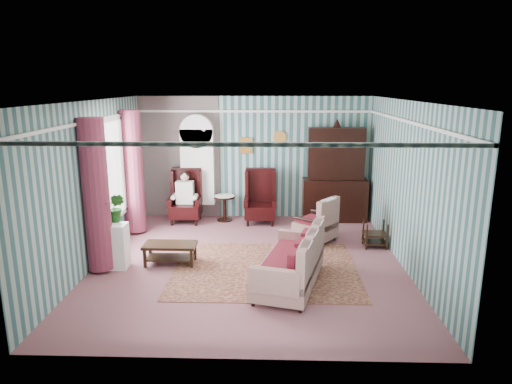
{
  "coord_description": "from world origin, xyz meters",
  "views": [
    {
      "loc": [
        0.38,
        -7.79,
        3.18
      ],
      "look_at": [
        0.11,
        0.6,
        1.18
      ],
      "focal_mm": 32.0,
      "sensor_mm": 36.0,
      "label": 1
    }
  ],
  "objects_px": {
    "seated_woman": "(185,198)",
    "coffee_table": "(170,254)",
    "floral_armchair": "(315,221)",
    "nest_table": "(375,234)",
    "wingback_right": "(260,197)",
    "round_side_table": "(225,208)",
    "wingback_left": "(185,196)",
    "sofa": "(289,255)",
    "plant_stand": "(112,246)",
    "bookcase": "(198,172)",
    "dresser_hutch": "(335,172)"
  },
  "relations": [
    {
      "from": "round_side_table",
      "to": "floral_armchair",
      "type": "relative_size",
      "value": 0.68
    },
    {
      "from": "seated_woman",
      "to": "nest_table",
      "type": "height_order",
      "value": "seated_woman"
    },
    {
      "from": "dresser_hutch",
      "to": "plant_stand",
      "type": "distance_m",
      "value": 5.31
    },
    {
      "from": "wingback_left",
      "to": "sofa",
      "type": "distance_m",
      "value": 4.1
    },
    {
      "from": "round_side_table",
      "to": "sofa",
      "type": "bearing_deg",
      "value": -68.54
    },
    {
      "from": "nest_table",
      "to": "plant_stand",
      "type": "height_order",
      "value": "plant_stand"
    },
    {
      "from": "bookcase",
      "to": "floral_armchair",
      "type": "relative_size",
      "value": 2.54
    },
    {
      "from": "bookcase",
      "to": "floral_armchair",
      "type": "height_order",
      "value": "bookcase"
    },
    {
      "from": "seated_woman",
      "to": "coffee_table",
      "type": "bearing_deg",
      "value": -85.84
    },
    {
      "from": "floral_armchair",
      "to": "coffee_table",
      "type": "relative_size",
      "value": 0.93
    },
    {
      "from": "dresser_hutch",
      "to": "wingback_left",
      "type": "xyz_separation_m",
      "value": [
        -3.5,
        -0.27,
        -0.55
      ]
    },
    {
      "from": "round_side_table",
      "to": "coffee_table",
      "type": "relative_size",
      "value": 0.64
    },
    {
      "from": "coffee_table",
      "to": "round_side_table",
      "type": "bearing_deg",
      "value": 75.18
    },
    {
      "from": "nest_table",
      "to": "sofa",
      "type": "bearing_deg",
      "value": -133.96
    },
    {
      "from": "dresser_hutch",
      "to": "round_side_table",
      "type": "relative_size",
      "value": 3.93
    },
    {
      "from": "wingback_right",
      "to": "round_side_table",
      "type": "height_order",
      "value": "wingback_right"
    },
    {
      "from": "wingback_right",
      "to": "plant_stand",
      "type": "bearing_deg",
      "value": -132.84
    },
    {
      "from": "round_side_table",
      "to": "wingback_right",
      "type": "bearing_deg",
      "value": -10.01
    },
    {
      "from": "round_side_table",
      "to": "wingback_left",
      "type": "bearing_deg",
      "value": -170.54
    },
    {
      "from": "wingback_left",
      "to": "floral_armchair",
      "type": "bearing_deg",
      "value": -23.14
    },
    {
      "from": "wingback_right",
      "to": "floral_armchair",
      "type": "distance_m",
      "value": 1.71
    },
    {
      "from": "wingback_left",
      "to": "plant_stand",
      "type": "bearing_deg",
      "value": -106.22
    },
    {
      "from": "seated_woman",
      "to": "nest_table",
      "type": "bearing_deg",
      "value": -20.85
    },
    {
      "from": "dresser_hutch",
      "to": "round_side_table",
      "type": "height_order",
      "value": "dresser_hutch"
    },
    {
      "from": "dresser_hutch",
      "to": "coffee_table",
      "type": "distance_m",
      "value": 4.46
    },
    {
      "from": "dresser_hutch",
      "to": "nest_table",
      "type": "distance_m",
      "value": 2.11
    },
    {
      "from": "seated_woman",
      "to": "sofa",
      "type": "bearing_deg",
      "value": -55.96
    },
    {
      "from": "wingback_right",
      "to": "sofa",
      "type": "relative_size",
      "value": 0.66
    },
    {
      "from": "wingback_left",
      "to": "round_side_table",
      "type": "relative_size",
      "value": 2.08
    },
    {
      "from": "seated_woman",
      "to": "sofa",
      "type": "height_order",
      "value": "seated_woman"
    },
    {
      "from": "bookcase",
      "to": "sofa",
      "type": "bearing_deg",
      "value": -61.64
    },
    {
      "from": "round_side_table",
      "to": "nest_table",
      "type": "relative_size",
      "value": 1.11
    },
    {
      "from": "round_side_table",
      "to": "plant_stand",
      "type": "distance_m",
      "value": 3.36
    },
    {
      "from": "wingback_right",
      "to": "bookcase",
      "type": "bearing_deg",
      "value": 165.43
    },
    {
      "from": "dresser_hutch",
      "to": "wingback_right",
      "type": "bearing_deg",
      "value": -171.23
    },
    {
      "from": "bookcase",
      "to": "nest_table",
      "type": "height_order",
      "value": "bookcase"
    },
    {
      "from": "wingback_left",
      "to": "wingback_right",
      "type": "bearing_deg",
      "value": 0.0
    },
    {
      "from": "nest_table",
      "to": "floral_armchair",
      "type": "relative_size",
      "value": 0.61
    },
    {
      "from": "seated_woman",
      "to": "wingback_right",
      "type": "bearing_deg",
      "value": 0.0
    },
    {
      "from": "seated_woman",
      "to": "sofa",
      "type": "distance_m",
      "value": 4.1
    },
    {
      "from": "round_side_table",
      "to": "seated_woman",
      "type": "bearing_deg",
      "value": -170.54
    },
    {
      "from": "seated_woman",
      "to": "round_side_table",
      "type": "relative_size",
      "value": 1.97
    },
    {
      "from": "wingback_right",
      "to": "coffee_table",
      "type": "bearing_deg",
      "value": -121.53
    },
    {
      "from": "dresser_hutch",
      "to": "round_side_table",
      "type": "distance_m",
      "value": 2.75
    },
    {
      "from": "wingback_left",
      "to": "sofa",
      "type": "bearing_deg",
      "value": -55.96
    },
    {
      "from": "sofa",
      "to": "round_side_table",
      "type": "bearing_deg",
      "value": 36.18
    },
    {
      "from": "wingback_right",
      "to": "floral_armchair",
      "type": "relative_size",
      "value": 1.42
    },
    {
      "from": "plant_stand",
      "to": "bookcase",
      "type": "bearing_deg",
      "value": 71.51
    },
    {
      "from": "floral_armchair",
      "to": "plant_stand",
      "type": "bearing_deg",
      "value": 150.31
    },
    {
      "from": "bookcase",
      "to": "plant_stand",
      "type": "bearing_deg",
      "value": -108.49
    }
  ]
}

